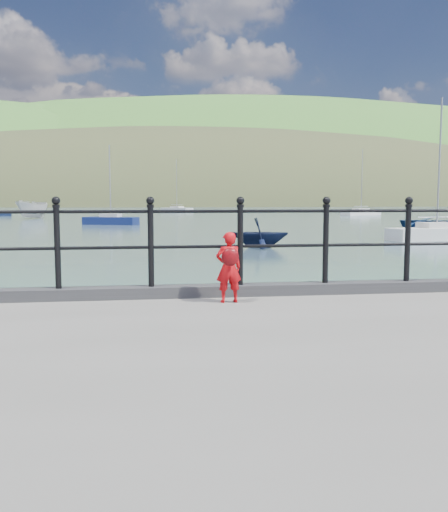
{
  "coord_description": "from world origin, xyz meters",
  "views": [
    {
      "loc": [
        -0.61,
        -7.35,
        2.31
      ],
      "look_at": [
        0.37,
        -0.2,
        1.55
      ],
      "focal_mm": 38.0,
      "sensor_mm": 36.0,
      "label": 1
    }
  ],
  "objects": [
    {
      "name": "ground",
      "position": [
        0.0,
        0.0,
        0.0
      ],
      "size": [
        600.0,
        600.0,
        0.0
      ],
      "primitive_type": "plane",
      "color": "#2D4251",
      "rests_on": "ground"
    },
    {
      "name": "child",
      "position": [
        0.37,
        -0.64,
        1.46
      ],
      "size": [
        0.35,
        0.31,
        0.9
      ],
      "rotation": [
        0.0,
        0.0,
        3.24
      ],
      "color": "red",
      "rests_on": "quay"
    },
    {
      "name": "launch_white",
      "position": [
        -14.35,
        59.37,
        1.09
      ],
      "size": [
        3.9,
        6.03,
        2.18
      ],
      "primitive_type": "imported",
      "rotation": [
        0.0,
        0.0,
        -0.34
      ],
      "color": "beige",
      "rests_on": "ground"
    },
    {
      "name": "launch_blue",
      "position": [
        21.78,
        33.33,
        0.49
      ],
      "size": [
        5.83,
        5.67,
        0.99
      ],
      "primitive_type": "imported",
      "rotation": [
        0.0,
        0.0,
        0.87
      ],
      "color": "navy",
      "rests_on": "ground"
    },
    {
      "name": "railing",
      "position": [
        0.0,
        -0.15,
        1.82
      ],
      "size": [
        18.11,
        0.11,
        1.2
      ],
      "color": "black",
      "rests_on": "kerb"
    },
    {
      "name": "sailboat_near",
      "position": [
        15.56,
        21.46,
        0.34
      ],
      "size": [
        6.09,
        2.8,
        8.14
      ],
      "rotation": [
        0.0,
        0.0,
        0.21
      ],
      "color": "silver",
      "rests_on": "ground"
    },
    {
      "name": "sailboat_far",
      "position": [
        29.7,
        67.64,
        0.34
      ],
      "size": [
        6.85,
        4.84,
        9.63
      ],
      "rotation": [
        0.0,
        0.0,
        0.49
      ],
      "color": "white",
      "rests_on": "ground"
    },
    {
      "name": "sailboat_port",
      "position": [
        -4.12,
        42.94,
        0.34
      ],
      "size": [
        5.21,
        3.37,
        7.37
      ],
      "rotation": [
        0.0,
        0.0,
        -0.39
      ],
      "color": "#121E4F",
      "rests_on": "ground"
    },
    {
      "name": "launch_navy",
      "position": [
        4.6,
        18.05,
        0.71
      ],
      "size": [
        3.08,
        2.79,
        1.42
      ],
      "primitive_type": "imported",
      "rotation": [
        0.0,
        0.0,
        1.38
      ],
      "color": "black",
      "rests_on": "ground"
    },
    {
      "name": "far_shore",
      "position": [
        38.34,
        239.41,
        -22.57
      ],
      "size": [
        830.0,
        200.0,
        156.0
      ],
      "color": "#333A21",
      "rests_on": "ground"
    },
    {
      "name": "kerb",
      "position": [
        0.0,
        -0.15,
        1.07
      ],
      "size": [
        60.0,
        0.3,
        0.15
      ],
      "primitive_type": "cube",
      "color": "#28282B",
      "rests_on": "quay"
    },
    {
      "name": "sailboat_deep",
      "position": [
        4.5,
        95.26,
        0.34
      ],
      "size": [
        5.97,
        6.44,
        9.92
      ],
      "rotation": [
        0.0,
        0.0,
        -0.86
      ],
      "color": "silver",
      "rests_on": "ground"
    }
  ]
}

